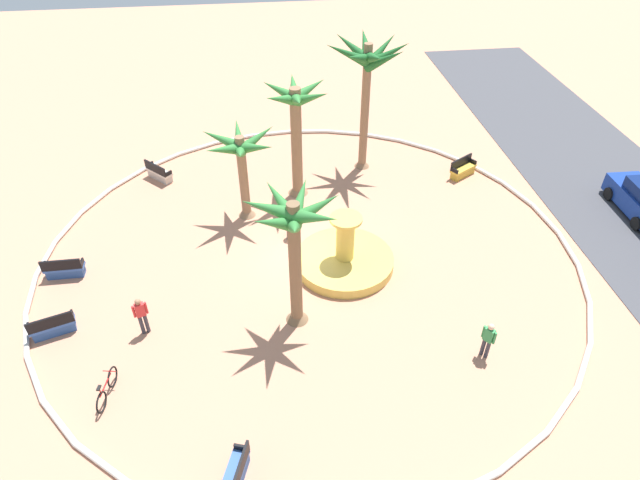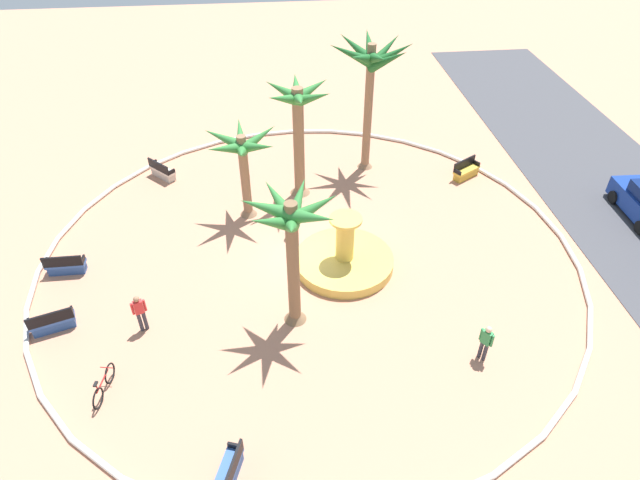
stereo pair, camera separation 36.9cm
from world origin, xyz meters
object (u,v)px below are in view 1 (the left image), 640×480
(palm_tree_by_curb, at_px, (368,69))
(bench_southwest, at_px, (235,476))
(person_cyclist_photo, at_px, (488,338))
(fountain, at_px, (344,259))
(palm_tree_mid_plaza, at_px, (293,232))
(trash_bin, at_px, (291,231))
(palm_tree_near_fountain, at_px, (296,119))
(bench_west, at_px, (53,327))
(bench_north, at_px, (463,170))
(bicycle_red_frame, at_px, (107,389))
(person_cyclist_helmet, at_px, (141,314))
(palm_tree_far_side, at_px, (241,155))
(bench_east, at_px, (65,270))
(bench_southeast, at_px, (159,174))

(palm_tree_by_curb, bearing_deg, bench_southwest, -22.22)
(person_cyclist_photo, bearing_deg, fountain, -142.70)
(palm_tree_mid_plaza, relative_size, trash_bin, 7.75)
(trash_bin, xyz_separation_m, person_cyclist_photo, (7.62, 6.24, 0.50))
(palm_tree_near_fountain, height_order, trash_bin, palm_tree_near_fountain)
(palm_tree_mid_plaza, distance_m, person_cyclist_photo, 7.72)
(fountain, distance_m, trash_bin, 3.01)
(bench_west, distance_m, bench_north, 20.65)
(bicycle_red_frame, xyz_separation_m, person_cyclist_helmet, (-2.73, 0.87, 0.57))
(fountain, distance_m, palm_tree_far_side, 6.53)
(palm_tree_by_curb, relative_size, bench_east, 4.33)
(bench_north, bearing_deg, bench_southwest, -37.99)
(palm_tree_near_fountain, height_order, palm_tree_mid_plaza, palm_tree_near_fountain)
(palm_tree_mid_plaza, height_order, bench_southwest, palm_tree_mid_plaza)
(palm_tree_near_fountain, height_order, bicycle_red_frame, palm_tree_near_fountain)
(bench_east, distance_m, person_cyclist_helmet, 5.19)
(bench_east, xyz_separation_m, bench_west, (3.24, 0.34, 0.00))
(fountain, relative_size, bench_southeast, 2.82)
(palm_tree_mid_plaza, relative_size, person_cyclist_photo, 3.55)
(bench_west, bearing_deg, bench_east, -173.96)
(palm_tree_by_curb, bearing_deg, person_cyclist_helmet, -43.56)
(fountain, bearing_deg, person_cyclist_helmet, -70.50)
(bench_southwest, bearing_deg, trash_bin, 167.14)
(bench_west, bearing_deg, bench_southeast, 165.25)
(palm_tree_near_fountain, height_order, bench_southwest, palm_tree_near_fountain)
(trash_bin, bearing_deg, person_cyclist_helmet, -49.66)
(trash_bin, relative_size, bicycle_red_frame, 0.43)
(bench_southeast, distance_m, trash_bin, 8.71)
(palm_tree_by_curb, distance_m, bench_west, 17.88)
(bench_north, bearing_deg, bench_west, -64.76)
(palm_tree_far_side, distance_m, bench_west, 10.24)
(palm_tree_near_fountain, relative_size, bench_southwest, 3.49)
(palm_tree_far_side, distance_m, person_cyclist_helmet, 8.32)
(bench_east, distance_m, person_cyclist_photo, 16.99)
(bicycle_red_frame, relative_size, person_cyclist_helmet, 1.00)
(fountain, bearing_deg, bicycle_red_frame, -57.84)
(palm_tree_near_fountain, relative_size, person_cyclist_helmet, 3.45)
(palm_tree_by_curb, bearing_deg, trash_bin, -37.11)
(bicycle_red_frame, height_order, person_cyclist_helmet, person_cyclist_helmet)
(palm_tree_by_curb, distance_m, person_cyclist_photo, 14.29)
(bench_southwest, xyz_separation_m, person_cyclist_helmet, (-6.23, -3.30, 0.60))
(person_cyclist_helmet, distance_m, person_cyclist_photo, 12.39)
(palm_tree_by_curb, bearing_deg, palm_tree_mid_plaza, -23.05)
(palm_tree_near_fountain, distance_m, bench_west, 13.40)
(palm_tree_by_curb, xyz_separation_m, bench_west, (10.42, -13.60, -5.11))
(trash_bin, relative_size, person_cyclist_photo, 0.46)
(bench_west, bearing_deg, palm_tree_far_side, 132.42)
(palm_tree_mid_plaza, relative_size, bicycle_red_frame, 3.32)
(bench_east, xyz_separation_m, bench_north, (-5.56, 19.02, 0.00))
(bench_north, height_order, bicycle_red_frame, bench_north)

